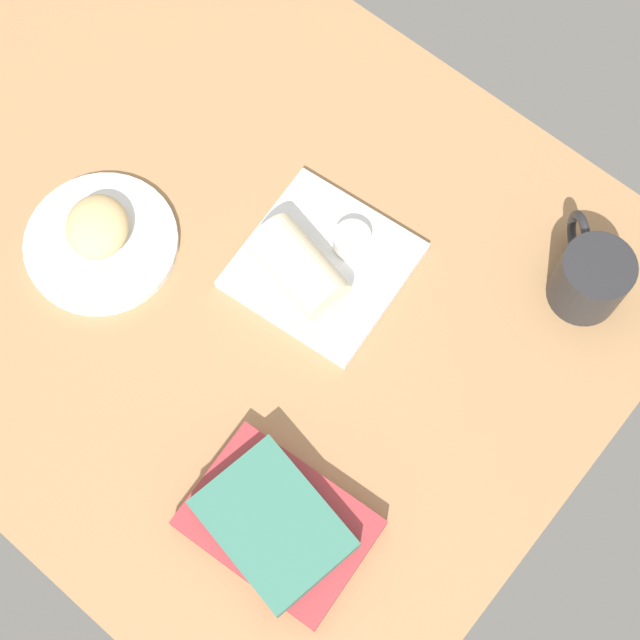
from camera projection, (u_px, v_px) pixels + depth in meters
dining_table at (223, 265)px, 132.45cm from camera, size 110.00×90.00×4.00cm
round_plate at (101, 243)px, 130.68cm from camera, size 21.12×21.12×1.40cm
scone_pastry at (97, 227)px, 128.17cm from camera, size 12.72×12.77×4.66cm
square_plate at (323, 265)px, 129.40cm from camera, size 23.04×23.04×1.60cm
sauce_cup at (352, 240)px, 128.20cm from camera, size 5.10×5.10×2.78cm
breakfast_wrap at (299, 267)px, 124.60cm from camera, size 14.31×9.56×7.03cm
book_stack at (277, 524)px, 115.32cm from camera, size 22.76×17.13×6.41cm
coffee_mug at (590, 277)px, 124.39cm from camera, size 12.53×11.75×9.55cm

